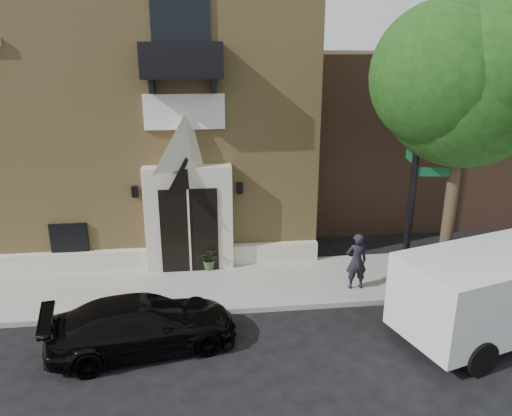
{
  "coord_description": "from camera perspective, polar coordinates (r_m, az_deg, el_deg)",
  "views": [
    {
      "loc": [
        -0.65,
        -11.52,
        6.81
      ],
      "look_at": [
        0.94,
        2.0,
        2.25
      ],
      "focal_mm": 35.0,
      "sensor_mm": 36.0,
      "label": 1
    }
  ],
  "objects": [
    {
      "name": "dumpster",
      "position": [
        15.94,
        26.29,
        -5.8
      ],
      "size": [
        2.03,
        1.42,
        1.21
      ],
      "rotation": [
        0.0,
        0.0,
        -0.22
      ],
      "color": "#0E3414",
      "rests_on": "sidewalk"
    },
    {
      "name": "planter",
      "position": [
        15.4,
        -5.31,
        -5.75
      ],
      "size": [
        0.72,
        0.65,
        0.7
      ],
      "primitive_type": "imported",
      "rotation": [
        0.0,
        0.0,
        -0.18
      ],
      "color": "#3B572B",
      "rests_on": "sidewalk"
    },
    {
      "name": "pedestrian_near",
      "position": [
        14.28,
        11.4,
        -5.98
      ],
      "size": [
        0.6,
        0.39,
        1.64
      ],
      "primitive_type": "imported",
      "rotation": [
        0.0,
        0.0,
        3.14
      ],
      "color": "black",
      "rests_on": "sidewalk"
    },
    {
      "name": "neighbour_building",
      "position": [
        24.37,
        24.92,
        8.31
      ],
      "size": [
        18.0,
        8.0,
        6.4
      ],
      "primitive_type": "cube",
      "color": "brown",
      "rests_on": "ground"
    },
    {
      "name": "ground",
      "position": [
        13.39,
        -3.08,
        -12.05
      ],
      "size": [
        120.0,
        120.0,
        0.0
      ],
      "primitive_type": "plane",
      "color": "black",
      "rests_on": "ground"
    },
    {
      "name": "cargo_van",
      "position": [
        13.56,
        27.12,
        -8.01
      ],
      "size": [
        5.71,
        3.57,
        2.18
      ],
      "rotation": [
        0.0,
        0.0,
        0.29
      ],
      "color": "silver",
      "rests_on": "ground"
    },
    {
      "name": "sidewalk",
      "position": [
        14.75,
        0.45,
        -8.64
      ],
      "size": [
        42.0,
        3.0,
        0.15
      ],
      "primitive_type": "cube",
      "color": "gray",
      "rests_on": "ground"
    },
    {
      "name": "street_sign",
      "position": [
        13.76,
        17.69,
        3.65
      ],
      "size": [
        1.04,
        1.13,
        6.62
      ],
      "rotation": [
        0.0,
        0.0,
        -0.16
      ],
      "color": "black",
      "rests_on": "sidewalk"
    },
    {
      "name": "black_sedan",
      "position": [
        12.05,
        -12.81,
        -12.86
      ],
      "size": [
        4.58,
        2.55,
        1.25
      ],
      "primitive_type": "imported",
      "rotation": [
        0.0,
        0.0,
        1.76
      ],
      "color": "black",
      "rests_on": "ground"
    },
    {
      "name": "street_tree_left",
      "position": [
        13.64,
        23.23,
        13.13
      ],
      "size": [
        4.97,
        4.38,
        7.77
      ],
      "color": "#38281C",
      "rests_on": "sidewalk"
    },
    {
      "name": "church",
      "position": [
        19.73,
        -13.78,
        11.69
      ],
      "size": [
        12.2,
        11.01,
        9.3
      ],
      "color": "#A7854E",
      "rests_on": "ground"
    },
    {
      "name": "fire_hydrant",
      "position": [
        15.7,
        23.78,
        -6.83
      ],
      "size": [
        0.41,
        0.33,
        0.72
      ],
      "color": "maroon",
      "rests_on": "sidewalk"
    }
  ]
}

